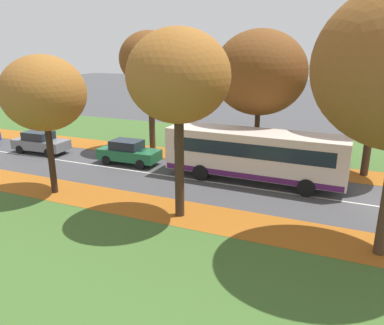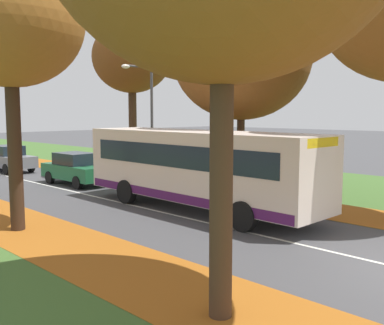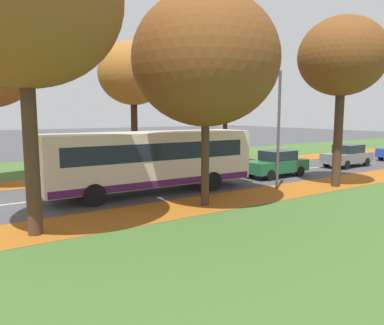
{
  "view_description": "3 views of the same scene",
  "coord_description": "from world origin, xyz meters",
  "px_view_note": "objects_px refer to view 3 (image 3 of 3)",
  "views": [
    {
      "loc": [
        -19.45,
        3.51,
        7.56
      ],
      "look_at": [
        -0.58,
        11.67,
        1.25
      ],
      "focal_mm": 35.0,
      "sensor_mm": 36.0,
      "label": 1
    },
    {
      "loc": [
        -10.8,
        -3.11,
        3.66
      ],
      "look_at": [
        2.1,
        9.63,
        1.65
      ],
      "focal_mm": 42.0,
      "sensor_mm": 36.0,
      "label": 2
    },
    {
      "loc": [
        17.49,
        0.26,
        3.88
      ],
      "look_at": [
        1.19,
        10.95,
        1.32
      ],
      "focal_mm": 35.0,
      "sensor_mm": 36.0,
      "label": 3
    }
  ],
  "objects_px": {
    "bus": "(150,158)",
    "tree_right_mid": "(342,57)",
    "tree_left_mid": "(225,94)",
    "streetlamp_right": "(274,116)",
    "tree_left_near": "(133,74)",
    "car_green_lead": "(276,164)",
    "tree_right_near": "(206,60)",
    "car_grey_following": "(347,156)"
  },
  "relations": [
    {
      "from": "tree_left_mid",
      "to": "tree_right_near",
      "type": "bearing_deg",
      "value": -41.92
    },
    {
      "from": "car_green_lead",
      "to": "car_grey_following",
      "type": "bearing_deg",
      "value": 92.01
    },
    {
      "from": "streetlamp_right",
      "to": "bus",
      "type": "distance_m",
      "value": 6.68
    },
    {
      "from": "tree_right_mid",
      "to": "bus",
      "type": "relative_size",
      "value": 0.84
    },
    {
      "from": "bus",
      "to": "tree_right_near",
      "type": "bearing_deg",
      "value": 12.28
    },
    {
      "from": "tree_right_mid",
      "to": "streetlamp_right",
      "type": "relative_size",
      "value": 1.47
    },
    {
      "from": "tree_right_mid",
      "to": "car_green_lead",
      "type": "xyz_separation_m",
      "value": [
        -3.98,
        -0.38,
        -5.92
      ]
    },
    {
      "from": "streetlamp_right",
      "to": "car_green_lead",
      "type": "xyz_separation_m",
      "value": [
        -2.42,
        2.78,
        -2.92
      ]
    },
    {
      "from": "tree_left_mid",
      "to": "car_green_lead",
      "type": "distance_m",
      "value": 7.7
    },
    {
      "from": "tree_left_mid",
      "to": "car_green_lead",
      "type": "bearing_deg",
      "value": -7.57
    },
    {
      "from": "tree_right_mid",
      "to": "streetlamp_right",
      "type": "xyz_separation_m",
      "value": [
        -1.56,
        -3.15,
        -3.0
      ]
    },
    {
      "from": "tree_right_near",
      "to": "streetlamp_right",
      "type": "xyz_separation_m",
      "value": [
        -1.11,
        5.11,
        -2.3
      ]
    },
    {
      "from": "tree_left_mid",
      "to": "streetlamp_right",
      "type": "xyz_separation_m",
      "value": [
        8.59,
        -3.6,
        -1.61
      ]
    },
    {
      "from": "streetlamp_right",
      "to": "bus",
      "type": "bearing_deg",
      "value": -112.54
    },
    {
      "from": "tree_right_mid",
      "to": "streetlamp_right",
      "type": "height_order",
      "value": "tree_right_mid"
    },
    {
      "from": "tree_right_near",
      "to": "car_grey_following",
      "type": "relative_size",
      "value": 2.05
    },
    {
      "from": "tree_left_near",
      "to": "bus",
      "type": "height_order",
      "value": "tree_left_near"
    },
    {
      "from": "tree_left_mid",
      "to": "car_grey_following",
      "type": "relative_size",
      "value": 1.7
    },
    {
      "from": "tree_left_mid",
      "to": "tree_right_mid",
      "type": "xyz_separation_m",
      "value": [
        10.14,
        -0.44,
        1.38
      ]
    },
    {
      "from": "tree_right_near",
      "to": "tree_right_mid",
      "type": "xyz_separation_m",
      "value": [
        0.45,
        8.26,
        0.7
      ]
    },
    {
      "from": "tree_left_near",
      "to": "tree_right_near",
      "type": "xyz_separation_m",
      "value": [
        9.62,
        -1.19,
        -0.34
      ]
    },
    {
      "from": "tree_right_mid",
      "to": "streetlamp_right",
      "type": "distance_m",
      "value": 4.62
    },
    {
      "from": "tree_left_mid",
      "to": "tree_right_mid",
      "type": "relative_size",
      "value": 0.83
    },
    {
      "from": "tree_left_mid",
      "to": "streetlamp_right",
      "type": "bearing_deg",
      "value": -22.72
    },
    {
      "from": "tree_left_mid",
      "to": "bus",
      "type": "height_order",
      "value": "tree_left_mid"
    },
    {
      "from": "car_green_lead",
      "to": "car_grey_following",
      "type": "relative_size",
      "value": 0.99
    },
    {
      "from": "tree_right_mid",
      "to": "car_green_lead",
      "type": "bearing_deg",
      "value": -174.57
    },
    {
      "from": "tree_left_mid",
      "to": "car_grey_following",
      "type": "distance_m",
      "value": 10.04
    },
    {
      "from": "tree_left_mid",
      "to": "car_grey_following",
      "type": "bearing_deg",
      "value": 48.84
    },
    {
      "from": "tree_left_near",
      "to": "tree_left_mid",
      "type": "relative_size",
      "value": 1.16
    },
    {
      "from": "bus",
      "to": "tree_right_mid",
      "type": "bearing_deg",
      "value": 66.13
    },
    {
      "from": "car_grey_following",
      "to": "tree_right_mid",
      "type": "bearing_deg",
      "value": -59.41
    },
    {
      "from": "bus",
      "to": "car_green_lead",
      "type": "distance_m",
      "value": 8.7
    },
    {
      "from": "tree_right_near",
      "to": "streetlamp_right",
      "type": "height_order",
      "value": "tree_right_near"
    },
    {
      "from": "tree_left_near",
      "to": "streetlamp_right",
      "type": "xyz_separation_m",
      "value": [
        8.52,
        3.92,
        -2.64
      ]
    },
    {
      "from": "bus",
      "to": "car_grey_following",
      "type": "bearing_deg",
      "value": 90.88
    },
    {
      "from": "tree_right_near",
      "to": "streetlamp_right",
      "type": "bearing_deg",
      "value": 102.23
    },
    {
      "from": "tree_right_near",
      "to": "car_grey_following",
      "type": "xyz_separation_m",
      "value": [
        -3.8,
        15.45,
        -5.22
      ]
    },
    {
      "from": "tree_right_mid",
      "to": "bus",
      "type": "xyz_separation_m",
      "value": [
        -4.0,
        -9.04,
        -5.03
      ]
    },
    {
      "from": "tree_left_near",
      "to": "car_green_lead",
      "type": "relative_size",
      "value": 1.99
    },
    {
      "from": "tree_right_near",
      "to": "streetlamp_right",
      "type": "relative_size",
      "value": 1.46
    },
    {
      "from": "tree_left_mid",
      "to": "streetlamp_right",
      "type": "distance_m",
      "value": 9.45
    }
  ]
}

